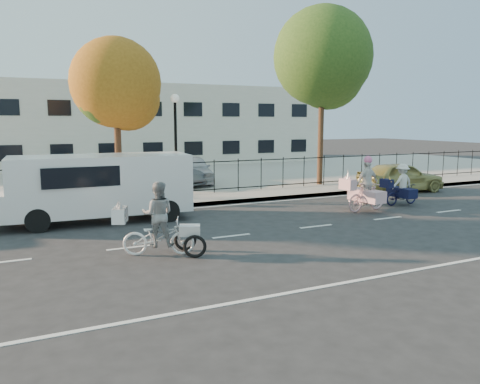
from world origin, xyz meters
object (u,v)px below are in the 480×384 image
unicorn_bike (366,191)px  gold_sedan (400,177)px  lot_car_b (84,174)px  white_van (98,185)px  lot_car_c (169,173)px  lot_car_d (192,169)px  lamppost (175,127)px  zebra_trike (159,227)px  bull_bike (401,189)px

unicorn_bike → gold_sedan: (4.74, 3.15, -0.05)m
gold_sedan → lot_car_b: lot_car_b is taller
unicorn_bike → white_van: white_van is taller
gold_sedan → lot_car_c: gold_sedan is taller
unicorn_bike → lot_car_d: bearing=15.1°
lamppost → unicorn_bike: lamppost is taller
white_van → zebra_trike: bearing=-78.7°
bull_bike → unicorn_bike: bearing=100.2°
lot_car_b → white_van: bearing=-105.2°
zebra_trike → unicorn_bike: size_ratio=1.04×
bull_bike → lot_car_d: size_ratio=0.42×
white_van → lot_car_b: (0.46, 7.36, -0.37)m
lot_car_b → lot_car_d: 5.35m
lamppost → lot_car_d: 5.00m
gold_sedan → lot_car_c: size_ratio=1.08×
lamppost → lot_car_d: bearing=61.9°
lamppost → white_van: lamppost is taller
unicorn_bike → gold_sedan: bearing=-62.0°
zebra_trike → lot_car_b: zebra_trike is taller
gold_sedan → lot_car_d: 10.38m
lot_car_b → unicorn_bike: bearing=-59.5°
bull_bike → lot_car_b: bearing=48.0°
unicorn_bike → white_van: (-9.34, 2.45, 0.46)m
white_van → lot_car_d: size_ratio=1.49×
gold_sedan → lamppost: bearing=82.1°
unicorn_bike → lot_car_d: unicorn_bike is taller
white_van → lot_car_d: 9.05m
bull_bike → lot_car_c: 11.00m
unicorn_bike → white_van: 9.66m
bull_bike → white_van: size_ratio=0.28×
lot_car_b → lot_car_c: lot_car_b is taller
unicorn_bike → bull_bike: (2.21, 0.48, -0.11)m
zebra_trike → lot_car_c: zebra_trike is taller
lamppost → lot_car_d: size_ratio=1.01×
zebra_trike → lot_car_b: size_ratio=0.42×
bull_bike → gold_sedan: size_ratio=0.42×
unicorn_bike → lot_car_d: 10.05m
bull_bike → gold_sedan: (2.53, 2.68, 0.06)m
lamppost → bull_bike: lamppost is taller
unicorn_bike → lot_car_b: bearing=36.5°
zebra_trike → lamppost: bearing=0.4°
lot_car_c → lamppost: bearing=-123.1°
lamppost → lot_car_d: (2.11, 3.95, -2.23)m
zebra_trike → bull_bike: zebra_trike is taller
lamppost → lot_car_c: (0.70, 3.37, -2.31)m
bull_bike → gold_sedan: bull_bike is taller
lamppost → unicorn_bike: (5.65, -5.45, -2.34)m
zebra_trike → lot_car_d: zebra_trike is taller
bull_bike → lot_car_d: (-5.75, 8.93, 0.21)m
lamppost → lot_car_b: lamppost is taller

